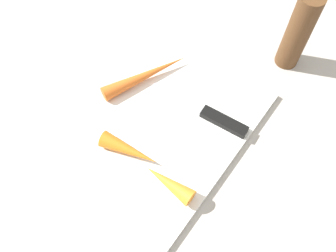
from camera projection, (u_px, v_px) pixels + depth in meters
ground_plane at (168, 129)px, 0.72m from camera, size 1.40×1.40×0.00m
cutting_board at (168, 128)px, 0.71m from camera, size 0.36×0.26×0.01m
knife at (218, 119)px, 0.71m from camera, size 0.04×0.20×0.01m
carrot_shortest at (169, 183)px, 0.64m from camera, size 0.03×0.09×0.03m
carrot_medium at (129, 150)px, 0.67m from camera, size 0.05×0.11×0.03m
carrot_longest at (146, 75)px, 0.74m from camera, size 0.18×0.10×0.03m
pepper_grinder at (298, 32)px, 0.71m from camera, size 0.05×0.05×0.17m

